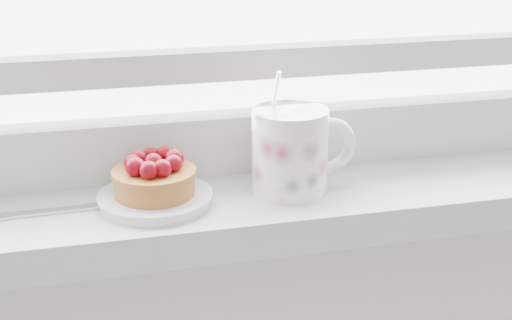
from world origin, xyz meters
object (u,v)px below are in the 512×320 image
object	(u,v)px
fork	(87,207)
raspberry_tart	(154,176)
saucer	(155,199)
floral_mug	(293,149)

from	to	relation	value
fork	raspberry_tart	bearing A→B (deg)	-3.91
saucer	floral_mug	size ratio (longest dim) A/B	0.91
raspberry_tart	saucer	bearing A→B (deg)	-123.94
floral_mug	fork	world-z (taller)	floral_mug
floral_mug	fork	bearing A→B (deg)	178.91
saucer	raspberry_tart	xyz separation A→B (m)	(0.00, 0.00, 0.03)
floral_mug	fork	size ratio (longest dim) A/B	0.68
raspberry_tart	fork	world-z (taller)	raspberry_tart
raspberry_tart	floral_mug	size ratio (longest dim) A/B	0.66
floral_mug	fork	xyz separation A→B (m)	(-0.23, 0.00, -0.05)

